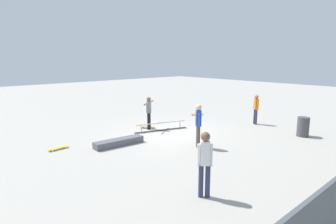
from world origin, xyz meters
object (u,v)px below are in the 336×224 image
skate_ledge (119,142)px  skateboard_main (147,127)px  loose_skateboard_yellow (58,148)px  bystander_blue_shirt (198,123)px  trash_bin (303,127)px  skater_main (149,110)px  grind_rail (161,127)px  bystander_orange_shirt (256,108)px  loose_skateboard_orange (197,114)px  bystander_white_shirt (205,161)px

skate_ledge → skateboard_main: 3.03m
skateboard_main → loose_skateboard_yellow: same height
bystander_blue_shirt → trash_bin: bystander_blue_shirt is taller
skater_main → grind_rail: bearing=-97.8°
loose_skateboard_yellow → skateboard_main: bearing=0.1°
grind_rail → loose_skateboard_yellow: (4.97, -0.44, -0.10)m
grind_rail → trash_bin: 6.61m
skate_ledge → bystander_blue_shirt: size_ratio=1.20×
bystander_orange_shirt → trash_bin: bearing=19.3°
grind_rail → bystander_orange_shirt: 5.29m
grind_rail → bystander_orange_shirt: bystander_orange_shirt is taller
skate_ledge → loose_skateboard_orange: 7.36m
skateboard_main → bystander_white_shirt: size_ratio=0.45×
skater_main → skateboard_main: skater_main is taller
skate_ledge → loose_skateboard_orange: size_ratio=2.59×
grind_rail → skater_main: bearing=-47.5°
bystander_white_shirt → loose_skateboard_orange: bystander_white_shirt is taller
loose_skateboard_orange → skate_ledge: bearing=-140.5°
skateboard_main → trash_bin: trash_bin is taller
bystander_white_shirt → bystander_blue_shirt: 4.16m
bystander_orange_shirt → trash_bin: bystander_orange_shirt is taller
grind_rail → skater_main: size_ratio=1.65×
loose_skateboard_yellow → trash_bin: bearing=-35.8°
skate_ledge → loose_skateboard_orange: bearing=-163.5°
skateboard_main → trash_bin: 7.41m
grind_rail → loose_skateboard_yellow: 4.99m
bystander_blue_shirt → loose_skateboard_yellow: 5.61m
bystander_orange_shirt → trash_bin: (0.54, 2.77, -0.46)m
loose_skateboard_orange → loose_skateboard_yellow: size_ratio=1.00×
grind_rail → skater_main: 1.03m
trash_bin → skate_ledge: bearing=-32.5°
grind_rail → bystander_blue_shirt: (0.67, 3.05, 0.82)m
skateboard_main → loose_skateboard_yellow: size_ratio=0.95×
skate_ledge → loose_skateboard_yellow: size_ratio=2.60×
skater_main → trash_bin: (-4.42, 5.76, -0.51)m
skate_ledge → loose_skateboard_yellow: 2.37m
bystander_white_shirt → bystander_orange_shirt: (-8.32, -3.56, -0.08)m
bystander_orange_shirt → trash_bin: size_ratio=1.80×
skate_ledge → loose_skateboard_yellow: skate_ledge is taller
loose_skateboard_yellow → grind_rail: bearing=-9.3°
skate_ledge → bystander_orange_shirt: bystander_orange_shirt is taller
skater_main → trash_bin: bearing=-85.9°
bystander_blue_shirt → bystander_orange_shirt: (-5.34, -0.66, -0.08)m
grind_rail → skateboard_main: bearing=-55.2°
loose_skateboard_yellow → trash_bin: (-9.10, 5.60, 0.37)m
bystander_blue_shirt → bystander_orange_shirt: bystander_blue_shirt is taller
loose_skateboard_orange → grind_rail: bearing=-138.3°
skater_main → bystander_orange_shirt: bearing=-64.5°
bystander_blue_shirt → trash_bin: size_ratio=1.97×
skater_main → bystander_blue_shirt: size_ratio=0.94×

